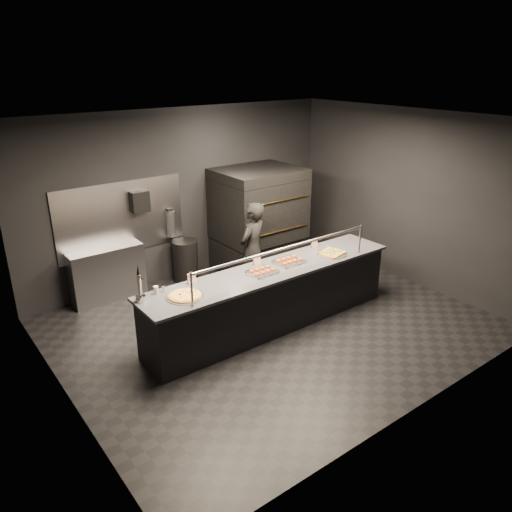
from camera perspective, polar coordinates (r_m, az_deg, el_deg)
name	(u,v)px	position (r m, az deg, el deg)	size (l,w,h in m)	color
room	(269,231)	(7.01, 1.52, 2.90)	(6.04, 6.00, 3.00)	black
service_counter	(272,297)	(7.38, 1.83, -4.76)	(4.10, 0.78, 1.37)	black
pizza_oven	(258,219)	(9.28, 0.27, 4.22)	(1.50, 1.23, 1.91)	black
prep_shelf	(107,274)	(8.54, -16.62, -2.00)	(1.20, 0.35, 0.90)	#99999E
towel_dispenser	(139,201)	(8.49, -13.19, 6.09)	(0.30, 0.20, 0.35)	black
fire_extinguisher	(171,223)	(8.86, -9.72, 3.69)	(0.14, 0.14, 0.51)	#B2B2B7
beer_tap	(140,291)	(6.37, -13.10, -3.91)	(0.13, 0.18, 0.50)	silver
round_pizza	(185,296)	(6.43, -8.11, -4.53)	(0.49, 0.49, 0.03)	silver
slider_tray_a	(262,271)	(7.06, 0.72, -1.76)	(0.46, 0.39, 0.06)	silver
slider_tray_b	(289,261)	(7.42, 3.81, -0.56)	(0.47, 0.38, 0.07)	silver
square_pizza	(332,253)	(7.82, 8.66, 0.34)	(0.46, 0.46, 0.05)	silver
condiment_jar	(158,290)	(6.58, -11.11, -3.78)	(0.16, 0.06, 0.10)	silver
tent_cards	(258,259)	(7.34, 0.22, -0.37)	(2.38, 0.04, 0.15)	white
trash_bin	(185,261)	(9.01, -8.07, -0.53)	(0.45, 0.45, 0.75)	black
worker	(253,250)	(8.23, -0.40, 0.72)	(0.59, 0.39, 1.61)	black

